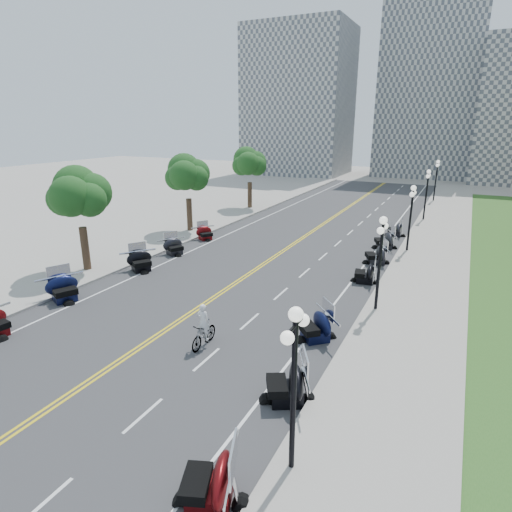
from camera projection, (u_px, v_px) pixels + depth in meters
The scene contains 48 objects.
ground at pixel (196, 310), 22.74m from camera, with size 160.00×160.00×0.00m, color gray.
road at pixel (273, 258), 31.30m from camera, with size 16.00×90.00×0.01m, color #333335.
centerline_yellow_a at pixel (271, 258), 31.35m from camera, with size 0.12×90.00×0.00m, color yellow.
centerline_yellow_b at pixel (274, 258), 31.25m from camera, with size 0.12×90.00×0.00m, color yellow.
edge_line_north at pixel (360, 271), 28.61m from camera, with size 0.12×90.00×0.00m, color white.
edge_line_south at pixel (199, 247), 33.99m from camera, with size 0.12×90.00×0.00m, color white.
lane_dash_3 at pixel (41, 506), 11.11m from camera, with size 0.12×2.00×0.00m, color white.
lane_dash_4 at pixel (143, 415), 14.54m from camera, with size 0.12×2.00×0.00m, color white.
lane_dash_5 at pixel (207, 359), 17.96m from camera, with size 0.12×2.00×0.00m, color white.
lane_dash_6 at pixel (250, 321), 21.39m from camera, with size 0.12×2.00×0.00m, color white.
lane_dash_7 at pixel (281, 294), 24.81m from camera, with size 0.12×2.00×0.00m, color white.
lane_dash_8 at pixel (305, 273), 28.24m from camera, with size 0.12×2.00×0.00m, color white.
lane_dash_9 at pixel (323, 256), 31.67m from camera, with size 0.12×2.00×0.00m, color white.
lane_dash_10 at pixel (338, 243), 35.09m from camera, with size 0.12×2.00×0.00m, color white.
lane_dash_11 at pixel (350, 232), 38.52m from camera, with size 0.12×2.00×0.00m, color white.
lane_dash_12 at pixel (360, 223), 41.94m from camera, with size 0.12×2.00×0.00m, color white.
lane_dash_13 at pixel (369, 216), 45.37m from camera, with size 0.12×2.00×0.00m, color white.
lane_dash_14 at pixel (377, 209), 48.79m from camera, with size 0.12×2.00×0.00m, color white.
lane_dash_15 at pixel (383, 203), 52.22m from camera, with size 0.12×2.00×0.00m, color white.
lane_dash_16 at pixel (389, 198), 55.64m from camera, with size 0.12×2.00×0.00m, color white.
lane_dash_17 at pixel (394, 194), 59.07m from camera, with size 0.12×2.00×0.00m, color white.
lane_dash_18 at pixel (398, 190), 62.49m from camera, with size 0.12×2.00×0.00m, color white.
lane_dash_19 at pixel (402, 186), 65.92m from camera, with size 0.12×2.00×0.00m, color white.
sidewalk_north at pixel (425, 279), 26.87m from camera, with size 5.00×90.00×0.15m, color #9E9991.
sidewalk_south at pixel (158, 240), 35.69m from camera, with size 5.00×90.00×0.15m, color #9E9991.
distant_block_a at pixel (299, 102), 79.48m from camera, with size 18.00×14.00×26.00m, color gray.
distant_block_b at pixel (429, 89), 74.78m from camera, with size 16.00×12.00×30.00m, color gray.
street_lamp_1 at pixel (293, 392), 11.49m from camera, with size 0.50×1.20×4.90m, color black, non-canonical shape.
street_lamp_2 at pixel (379, 265), 21.77m from camera, with size 0.50×1.20×4.90m, color black, non-canonical shape.
street_lamp_3 at pixel (410, 219), 32.04m from camera, with size 0.50×1.20×4.90m, color black, non-canonical shape.
street_lamp_4 at pixel (426, 195), 42.32m from camera, with size 0.50×1.20×4.90m, color black, non-canonical shape.
street_lamp_5 at pixel (436, 181), 52.59m from camera, with size 0.50×1.20×4.90m, color black, non-canonical shape.
tree_2 at pixel (79, 201), 27.23m from camera, with size 4.80×4.80×9.20m, color #235619, non-canonical shape.
tree_3 at pixel (188, 179), 37.50m from camera, with size 4.80×4.80×9.20m, color #235619, non-canonical shape.
tree_4 at pixel (250, 167), 47.78m from camera, with size 4.80×4.80×9.20m, color #235619, non-canonical shape.
motorcycle_n_3 at pixel (209, 479), 10.99m from camera, with size 2.21×2.21×1.55m, color #590A0C, non-canonical shape.
motorcycle_n_4 at pixel (287, 382), 15.10m from camera, with size 2.20×2.20×1.54m, color black, non-canonical shape.
motorcycle_n_5 at pixel (316, 325), 19.42m from camera, with size 2.10×2.10×1.47m, color black, non-canonical shape.
motorcycle_n_7 at pixel (365, 272), 26.41m from camera, with size 1.95×1.95×1.37m, color black, non-canonical shape.
motorcycle_n_8 at pixel (376, 254), 29.90m from camera, with size 2.07×2.07×1.45m, color black, non-canonical shape.
motorcycle_n_9 at pixel (385, 239), 33.49m from camera, with size 2.13×2.13×1.49m, color black, non-canonical shape.
motorcycle_n_10 at pixel (395, 229), 37.18m from camera, with size 1.90×1.90×1.33m, color black, non-canonical shape.
motorcycle_s_5 at pixel (63, 288), 23.66m from camera, with size 2.22×2.22×1.55m, color black, non-canonical shape.
motorcycle_s_6 at pixel (141, 260), 28.47m from camera, with size 2.11×2.11×1.48m, color black, non-canonical shape.
motorcycle_s_7 at pixel (174, 246), 31.99m from camera, with size 1.92×1.92×1.34m, color black, non-canonical shape.
motorcycle_s_8 at pixel (205, 232), 36.03m from camera, with size 1.79×1.79×1.25m, color #590A0C, non-canonical shape.
bicycle at pixel (204, 334), 18.88m from camera, with size 0.54×1.92×1.15m, color #A51414.
cyclist_rider at pixel (203, 305), 18.45m from camera, with size 0.61×0.40×1.68m, color white.
Camera 1 is at (12.04, -17.30, 9.55)m, focal length 30.00 mm.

